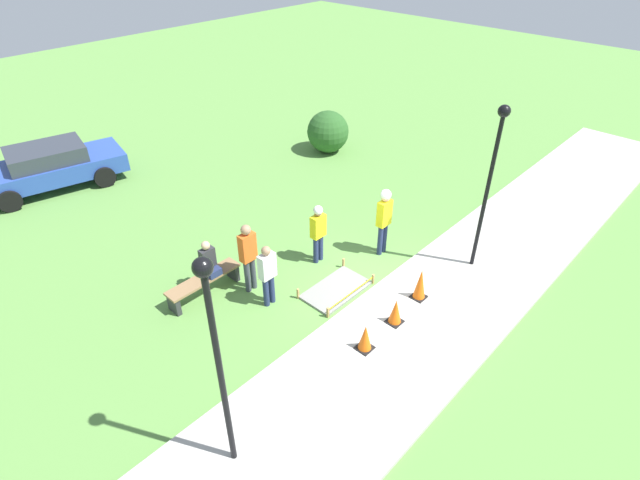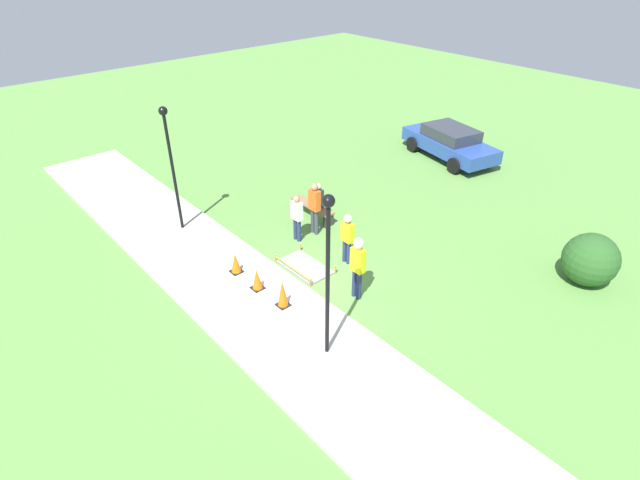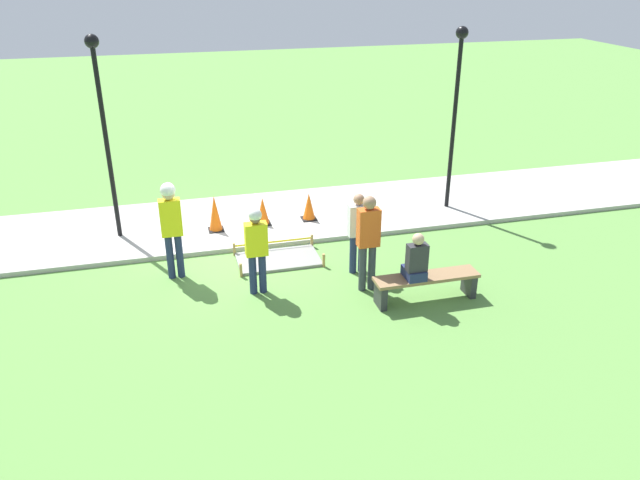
# 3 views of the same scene
# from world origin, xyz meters

# --- Properties ---
(ground_plane) EXTENTS (60.00, 60.00, 0.00)m
(ground_plane) POSITION_xyz_m (0.00, 0.00, 0.00)
(ground_plane) COLOR #5B8E42
(sidewalk) EXTENTS (28.00, 3.15, 0.10)m
(sidewalk) POSITION_xyz_m (0.00, -1.58, 0.05)
(sidewalk) COLOR #ADAAA3
(sidewalk) RESTS_ON ground_plane
(wet_concrete_patch) EXTENTS (1.72, 1.03, 0.28)m
(wet_concrete_patch) POSITION_xyz_m (-0.87, 0.64, 0.03)
(wet_concrete_patch) COLOR gray
(wet_concrete_patch) RESTS_ON ground_plane
(traffic_cone_near_patch) EXTENTS (0.34, 0.34, 0.64)m
(traffic_cone_near_patch) POSITION_xyz_m (-1.96, -1.13, 0.42)
(traffic_cone_near_patch) COLOR black
(traffic_cone_near_patch) RESTS_ON sidewalk
(traffic_cone_far_patch) EXTENTS (0.34, 0.34, 0.64)m
(traffic_cone_far_patch) POSITION_xyz_m (-0.87, -1.12, 0.42)
(traffic_cone_far_patch) COLOR black
(traffic_cone_far_patch) RESTS_ON sidewalk
(traffic_cone_sidewalk_edge) EXTENTS (0.34, 0.34, 0.82)m
(traffic_cone_sidewalk_edge) POSITION_xyz_m (0.21, -1.04, 0.51)
(traffic_cone_sidewalk_edge) COLOR black
(traffic_cone_sidewalk_edge) RESTS_ON sidewalk
(park_bench) EXTENTS (1.93, 0.44, 0.50)m
(park_bench) POSITION_xyz_m (-3.15, 2.88, 0.36)
(park_bench) COLOR #2D2D33
(park_bench) RESTS_ON ground_plane
(person_seated_on_bench) EXTENTS (0.36, 0.44, 0.89)m
(person_seated_on_bench) POSITION_xyz_m (-2.90, 2.93, 0.85)
(person_seated_on_bench) COLOR navy
(person_seated_on_bench) RESTS_ON park_bench
(worker_supervisor) EXTENTS (0.40, 0.24, 1.68)m
(worker_supervisor) POSITION_xyz_m (-0.26, 1.82, 0.99)
(worker_supervisor) COLOR navy
(worker_supervisor) RESTS_ON ground_plane
(worker_assistant) EXTENTS (0.40, 0.28, 1.94)m
(worker_assistant) POSITION_xyz_m (1.18, 0.82, 1.19)
(worker_assistant) COLOR navy
(worker_assistant) RESTS_ON ground_plane
(bystander_in_orange_shirt) EXTENTS (0.40, 0.24, 1.87)m
(bystander_in_orange_shirt) POSITION_xyz_m (-2.25, 2.22, 1.07)
(bystander_in_orange_shirt) COLOR #383D47
(bystander_in_orange_shirt) RESTS_ON ground_plane
(bystander_in_gray_shirt) EXTENTS (0.40, 0.22, 1.64)m
(bystander_in_gray_shirt) POSITION_xyz_m (-2.29, 1.50, 0.92)
(bystander_in_gray_shirt) COLOR navy
(bystander_in_gray_shirt) RESTS_ON ground_plane
(lamppost_near) EXTENTS (0.28, 0.28, 4.25)m
(lamppost_near) POSITION_xyz_m (2.30, -1.30, 2.85)
(lamppost_near) COLOR black
(lamppost_near) RESTS_ON sidewalk
(lamppost_far) EXTENTS (0.28, 0.28, 4.22)m
(lamppost_far) POSITION_xyz_m (-5.43, -1.07, 2.83)
(lamppost_far) COLOR black
(lamppost_far) RESTS_ON sidewalk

